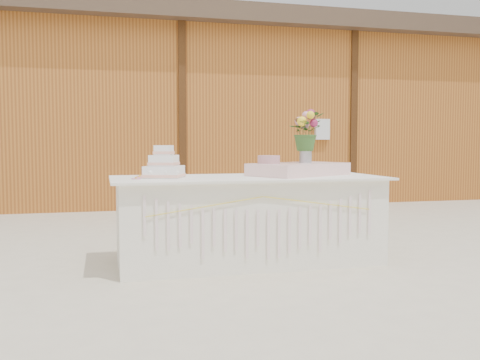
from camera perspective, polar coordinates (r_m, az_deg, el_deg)
ground at (r=4.86m, az=0.90°, el=-8.75°), size 80.00×80.00×0.00m
barn at (r=10.65m, az=-7.81°, el=7.22°), size 12.60×4.60×3.30m
cake_table at (r=4.78m, az=0.92°, el=-4.23°), size 2.40×1.00×0.77m
wedding_cake at (r=4.64m, az=-8.11°, el=1.41°), size 0.40×0.40×0.28m
pink_cake_stand at (r=4.85m, az=3.09°, el=1.66°), size 0.26×0.26×0.19m
satin_runner at (r=4.96m, az=6.28°, el=1.15°), size 1.04×0.89×0.11m
flower_vase at (r=5.04m, az=6.99°, el=2.74°), size 0.12×0.12×0.16m
bouquet at (r=5.04m, az=7.02°, el=5.69°), size 0.42×0.41×0.36m
loose_flowers at (r=4.64m, az=-10.83°, el=0.32°), size 0.18×0.37×0.02m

